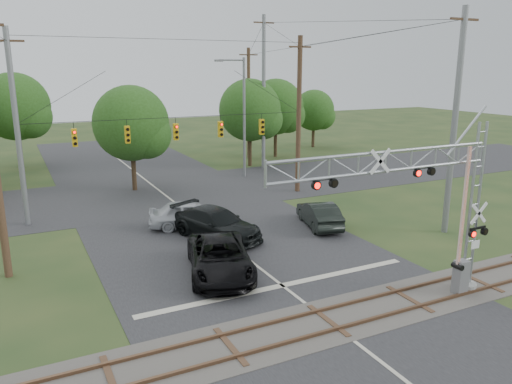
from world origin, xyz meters
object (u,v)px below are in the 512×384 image
crossing_gantry (422,198)px  pickup_black (220,257)px  streetlight (242,112)px  traffic_signal_span (189,123)px  car_dark (217,224)px  sedan_silver (190,214)px

crossing_gantry → pickup_black: size_ratio=1.72×
crossing_gantry → pickup_black: crossing_gantry is taller
crossing_gantry → streetlight: 25.30m
traffic_signal_span → car_dark: traffic_signal_span is taller
crossing_gantry → pickup_black: 9.25m
car_dark → pickup_black: bearing=-132.7°
pickup_black → traffic_signal_span: bearing=92.9°
sedan_silver → streetlight: bearing=-20.7°
crossing_gantry → streetlight: size_ratio=1.02×
pickup_black → car_dark: 5.07m
streetlight → crossing_gantry: bearing=-99.2°
traffic_signal_span → pickup_black: bearing=-103.3°
traffic_signal_span → streetlight: (6.97, 6.58, -0.02)m
car_dark → sedan_silver: (-0.69, 2.47, -0.01)m
traffic_signal_span → car_dark: size_ratio=3.37×
crossing_gantry → sedan_silver: size_ratio=2.12×
pickup_black → streetlight: size_ratio=0.59×
traffic_signal_span → pickup_black: traffic_signal_span is taller
car_dark → traffic_signal_span: bearing=59.3°
car_dark → streetlight: streetlight is taller
car_dark → streetlight: bearing=37.7°
pickup_black → sedan_silver: (1.08, 7.23, -0.00)m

